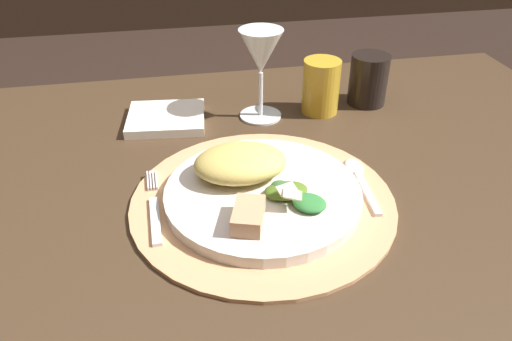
{
  "coord_description": "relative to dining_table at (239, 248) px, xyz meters",
  "views": [
    {
      "loc": [
        -0.08,
        -0.59,
        1.12
      ],
      "look_at": [
        0.02,
        -0.02,
        0.73
      ],
      "focal_mm": 34.09,
      "sensor_mm": 36.0,
      "label": 1
    }
  ],
  "objects": [
    {
      "name": "dinner_plate",
      "position": [
        0.02,
        -0.07,
        0.16
      ],
      "size": [
        0.27,
        0.27,
        0.02
      ],
      "primitive_type": "cylinder",
      "color": "silver",
      "rests_on": "placemat"
    },
    {
      "name": "napkin",
      "position": [
        -0.1,
        0.19,
        0.15
      ],
      "size": [
        0.14,
        0.13,
        0.02
      ],
      "primitive_type": "cube",
      "rotation": [
        0.0,
        0.0,
        -0.1
      ],
      "color": "white",
      "rests_on": "dining_table"
    },
    {
      "name": "spoon",
      "position": [
        0.17,
        -0.04,
        0.15
      ],
      "size": [
        0.03,
        0.14,
        0.01
      ],
      "color": "silver",
      "rests_on": "placemat"
    },
    {
      "name": "dark_tumbler",
      "position": [
        0.28,
        0.2,
        0.19
      ],
      "size": [
        0.07,
        0.07,
        0.09
      ],
      "primitive_type": "cylinder",
      "color": "black",
      "rests_on": "dining_table"
    },
    {
      "name": "wine_glass",
      "position": [
        0.07,
        0.18,
        0.26
      ],
      "size": [
        0.08,
        0.08,
        0.16
      ],
      "color": "silver",
      "rests_on": "dining_table"
    },
    {
      "name": "amber_tumbler",
      "position": [
        0.18,
        0.18,
        0.19
      ],
      "size": [
        0.07,
        0.07,
        0.1
      ],
      "primitive_type": "cylinder",
      "color": "gold",
      "rests_on": "dining_table"
    },
    {
      "name": "dining_table",
      "position": [
        0.0,
        0.0,
        0.0
      ],
      "size": [
        1.32,
        0.8,
        0.71
      ],
      "color": "#402E1D",
      "rests_on": "ground"
    },
    {
      "name": "placemat",
      "position": [
        0.02,
        -0.07,
        0.15
      ],
      "size": [
        0.36,
        0.36,
        0.01
      ],
      "primitive_type": "cylinder",
      "color": "tan",
      "rests_on": "dining_table"
    },
    {
      "name": "fork",
      "position": [
        -0.12,
        -0.07,
        0.15
      ],
      "size": [
        0.02,
        0.16,
        0.0
      ],
      "color": "silver",
      "rests_on": "placemat"
    },
    {
      "name": "salad_greens",
      "position": [
        0.06,
        -0.1,
        0.17
      ],
      "size": [
        0.08,
        0.09,
        0.03
      ],
      "color": "#307937",
      "rests_on": "dinner_plate"
    },
    {
      "name": "bread_piece",
      "position": [
        -0.01,
        -0.14,
        0.18
      ],
      "size": [
        0.05,
        0.07,
        0.02
      ],
      "primitive_type": "cube",
      "rotation": [
        0.0,
        0.0,
        1.26
      ],
      "color": "tan",
      "rests_on": "dinner_plate"
    },
    {
      "name": "pasta_serving",
      "position": [
        -0.0,
        -0.03,
        0.19
      ],
      "size": [
        0.13,
        0.1,
        0.04
      ],
      "primitive_type": "ellipsoid",
      "rotation": [
        0.0,
        0.0,
        6.28
      ],
      "color": "#DAC060",
      "rests_on": "dinner_plate"
    }
  ]
}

